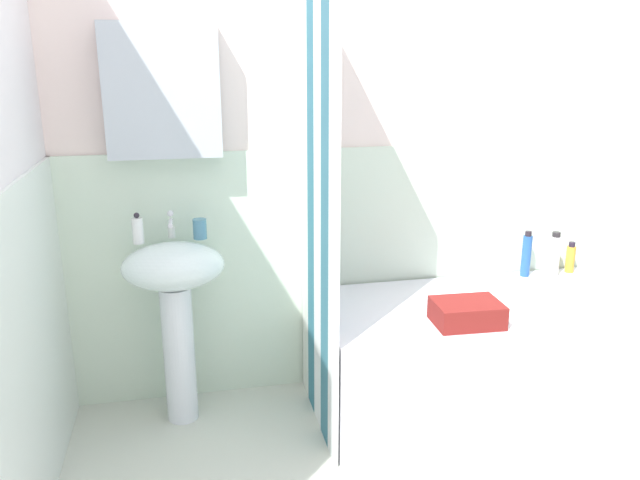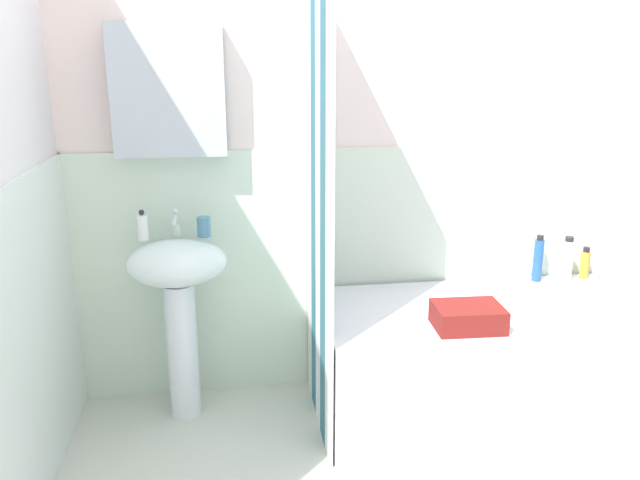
{
  "view_description": "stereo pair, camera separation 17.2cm",
  "coord_description": "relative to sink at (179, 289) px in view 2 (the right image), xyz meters",
  "views": [
    {
      "loc": [
        -0.97,
        -1.64,
        1.61
      ],
      "look_at": [
        -0.44,
        0.83,
        0.88
      ],
      "focal_mm": 35.49,
      "sensor_mm": 36.0,
      "label": 1
    },
    {
      "loc": [
        -0.8,
        -1.67,
        1.61
      ],
      "look_at": [
        -0.44,
        0.83,
        0.88
      ],
      "focal_mm": 35.49,
      "sensor_mm": 36.0,
      "label": 2
    }
  ],
  "objects": [
    {
      "name": "sink",
      "position": [
        0.0,
        0.0,
        0.0
      ],
      "size": [
        0.44,
        0.34,
        0.84
      ],
      "color": "white",
      "rests_on": "ground_plane"
    },
    {
      "name": "faucet",
      "position": [
        0.0,
        0.08,
        0.29
      ],
      "size": [
        0.03,
        0.12,
        0.12
      ],
      "color": "silver",
      "rests_on": "sink"
    },
    {
      "name": "conditioner_bottle",
      "position": [
        1.76,
        0.13,
        0.02
      ],
      "size": [
        0.05,
        0.05,
        0.24
      ],
      "color": "#2556A2",
      "rests_on": "bathtub"
    },
    {
      "name": "wall_back_tiled",
      "position": [
        0.98,
        0.23,
        0.52
      ],
      "size": [
        3.6,
        0.18,
        2.4
      ],
      "color": "white",
      "rests_on": "ground_plane"
    },
    {
      "name": "lotion_bottle",
      "position": [
        2.02,
        0.13,
        -0.02
      ],
      "size": [
        0.05,
        0.05,
        0.16
      ],
      "color": "gold",
      "rests_on": "bathtub"
    },
    {
      "name": "body_wash_bottle",
      "position": [
        1.9,
        0.1,
        0.02
      ],
      "size": [
        0.06,
        0.06,
        0.23
      ],
      "color": "white",
      "rests_on": "bathtub"
    },
    {
      "name": "bathtub",
      "position": [
        1.37,
        -0.16,
        -0.36
      ],
      "size": [
        1.49,
        0.71,
        0.52
      ],
      "primitive_type": "cube",
      "color": "white",
      "rests_on": "ground_plane"
    },
    {
      "name": "towel_folded",
      "position": [
        1.2,
        -0.38,
        -0.05
      ],
      "size": [
        0.29,
        0.22,
        0.1
      ],
      "primitive_type": "cube",
      "rotation": [
        0.0,
        0.0,
        -0.04
      ],
      "color": "maroon",
      "rests_on": "bathtub"
    },
    {
      "name": "toothbrush_cup",
      "position": [
        0.12,
        0.06,
        0.27
      ],
      "size": [
        0.06,
        0.06,
        0.09
      ],
      "primitive_type": "cylinder",
      "color": "teal",
      "rests_on": "sink"
    },
    {
      "name": "soap_dispenser",
      "position": [
        -0.14,
        0.04,
        0.28
      ],
      "size": [
        0.05,
        0.05,
        0.14
      ],
      "color": "white",
      "rests_on": "sink"
    },
    {
      "name": "shower_curtain",
      "position": [
        0.61,
        -0.16,
        0.38
      ],
      "size": [
        0.01,
        0.71,
        2.0
      ],
      "color": "white",
      "rests_on": "ground_plane"
    }
  ]
}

